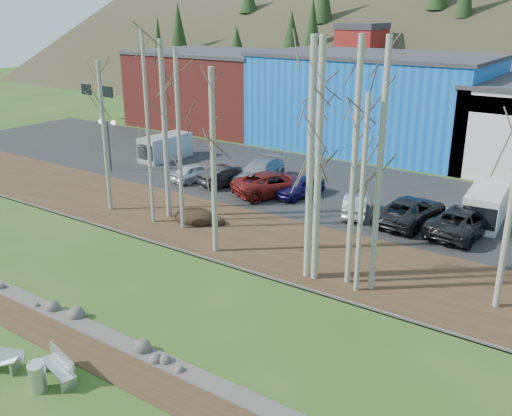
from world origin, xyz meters
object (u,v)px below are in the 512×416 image
Objects in this scene: car_6 at (410,210)px; car_9 at (462,221)px; car_0 at (195,172)px; car_5 at (355,205)px; street_lamp at (108,131)px; van_grey at (164,148)px; litter_bin at (38,378)px; van_white at (485,207)px; car_1 at (228,175)px; car_3 at (259,172)px; bench_intact at (59,367)px; car_2 at (274,183)px; car_4 at (300,187)px.

car_9 is (2.97, 0.00, 0.00)m from car_6.
car_0 is 15.99m from car_6.
car_5 is 3.30m from car_6.
van_grey is (1.04, 4.84, -2.10)m from street_lamp.
litter_bin is 22.30m from car_6.
car_0 is 19.77m from van_white.
litter_bin is at bearing 128.18° from car_1.
car_3 is 15.41m from van_white.
van_grey is at bearing 139.69° from bench_intact.
street_lamp is 0.82× the size of van_white.
bench_intact is 0.51× the size of car_0.
car_1 is (9.75, 2.14, -2.40)m from street_lamp.
van_grey is (-18.85, 3.21, 0.36)m from car_5.
car_0 reaches higher than car_5.
car_9 is (18.95, 0.51, 0.13)m from car_0.
street_lamp is 14.02m from car_2.
car_4 reaches higher than bench_intact.
street_lamp is at bearing -17.15° from car_5.
car_6 is at bearing 90.93° from bench_intact.
car_1 is at bearing 2.03° from street_lamp.
car_9 is 1.16× the size of van_white.
car_0 is at bearing 27.34° from car_1.
van_white reaches higher than car_4.
car_6 reaches higher than car_5.
street_lamp reaches higher than car_1.
litter_bin is 0.25× the size of car_5.
car_2 is 13.28m from van_white.
car_3 is at bearing -8.45° from car_2.
street_lamp reaches higher than car_0.
car_3 is 8.84m from car_5.
car_2 is at bearing 102.69° from litter_bin.
car_5 is (4.56, -1.12, -0.02)m from car_4.
car_2 is at bearing -44.41° from car_3.
car_4 is at bearing 98.21° from litter_bin.
van_grey reaches higher than litter_bin.
car_9 is at bearing 8.57° from car_4.
car_3 is (1.58, 1.67, 0.10)m from car_1.
litter_bin is 0.25× the size of car_4.
car_3 reaches higher than car_5.
car_3 is at bearing 107.15° from litter_bin.
car_4 is at bearing -23.13° from car_3.
street_lamp reaches higher than car_9.
car_6 is (13.40, -0.00, 0.07)m from car_1.
street_lamp is 12.17m from car_3.
car_1 is 0.89× the size of van_white.
car_1 is 5.62m from car_4.
van_grey is (-17.53, 24.53, 0.66)m from litter_bin.
car_3 reaches higher than car_2.
car_1 is 2.30m from car_3.
car_9 is at bearing 83.46° from bench_intact.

